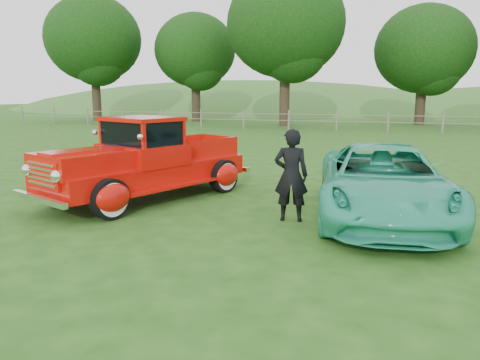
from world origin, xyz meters
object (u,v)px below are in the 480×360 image
(tree_near_east, at_px, (424,49))
(red_pickup, at_px, (146,163))
(tree_far_west, at_px, (93,39))
(tree_mid_west, at_px, (195,51))
(tree_near_west, at_px, (286,24))
(man, at_px, (291,175))
(teal_sedan, at_px, (383,182))

(tree_near_east, distance_m, red_pickup, 28.44)
(tree_far_west, height_order, tree_mid_west, tree_far_west)
(tree_near_west, xyz_separation_m, man, (5.76, -24.05, -5.96))
(tree_far_west, relative_size, red_pickup, 1.88)
(tree_mid_west, bearing_deg, man, -63.04)
(tree_far_west, height_order, man, tree_far_west)
(tree_near_east, bearing_deg, man, -96.58)
(tree_near_west, distance_m, tree_near_east, 9.97)
(teal_sedan, bearing_deg, tree_near_east, 78.88)
(tree_far_west, bearing_deg, tree_mid_west, 14.04)
(tree_near_west, relative_size, red_pickup, 1.97)
(teal_sedan, distance_m, man, 1.72)
(teal_sedan, bearing_deg, man, -163.37)
(tree_near_east, xyz_separation_m, man, (-3.24, -28.05, -4.41))
(tree_near_west, relative_size, man, 6.25)
(tree_near_east, bearing_deg, red_pickup, -103.58)
(tree_near_west, height_order, red_pickup, tree_near_west)
(tree_far_west, distance_m, tree_near_east, 25.21)
(teal_sedan, bearing_deg, red_pickup, 171.87)
(tree_near_west, bearing_deg, man, -76.53)
(tree_near_west, bearing_deg, tree_mid_west, 159.44)
(teal_sedan, bearing_deg, tree_mid_west, 112.57)
(tree_near_west, bearing_deg, teal_sedan, -72.59)
(tree_near_east, bearing_deg, tree_near_west, -156.04)
(tree_far_west, distance_m, teal_sedan, 34.22)
(tree_near_east, height_order, man, tree_near_east)
(tree_mid_west, xyz_separation_m, man, (13.76, -27.05, -4.72))
(red_pickup, relative_size, man, 3.17)
(red_pickup, distance_m, teal_sedan, 4.92)
(tree_mid_west, distance_m, tree_near_east, 17.03)
(tree_near_east, height_order, red_pickup, tree_near_east)
(tree_mid_west, relative_size, red_pickup, 1.60)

